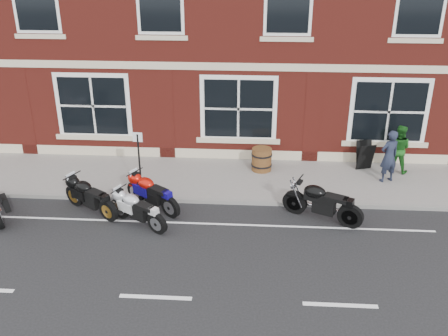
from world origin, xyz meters
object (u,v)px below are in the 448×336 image
at_px(moto_sport_silver, 138,208).
at_px(parking_sign, 139,160).
at_px(pedestrian_right, 398,149).
at_px(a_board_sign, 365,155).
at_px(moto_sport_red, 152,191).
at_px(moto_naked_black, 321,200).
at_px(pedestrian_left, 389,156).
at_px(moto_sport_black, 90,195).
at_px(barrel_planter, 262,159).

bearing_deg(moto_sport_silver, parking_sign, 41.45).
relative_size(pedestrian_right, a_board_sign, 1.74).
xyz_separation_m(pedestrian_right, parking_sign, (-8.07, -2.28, 0.36)).
height_order(moto_sport_red, moto_naked_black, moto_naked_black).
bearing_deg(a_board_sign, pedestrian_left, -78.94).
xyz_separation_m(moto_sport_silver, a_board_sign, (6.83, 3.97, 0.06)).
bearing_deg(parking_sign, moto_sport_black, -140.64).
xyz_separation_m(pedestrian_left, parking_sign, (-7.59, -1.50, 0.31)).
bearing_deg(moto_sport_silver, barrel_planter, -10.68).
height_order(moto_sport_black, parking_sign, parking_sign).
relative_size(moto_sport_silver, a_board_sign, 1.91).
distance_m(moto_sport_red, pedestrian_right, 8.14).
bearing_deg(parking_sign, pedestrian_right, 19.32).
bearing_deg(pedestrian_right, parking_sign, 37.17).
bearing_deg(moto_sport_black, moto_sport_red, -44.56).
bearing_deg(moto_sport_black, a_board_sign, -34.10).
distance_m(moto_naked_black, pedestrian_left, 3.37).
bearing_deg(pedestrian_left, moto_sport_black, -8.28).
xyz_separation_m(moto_naked_black, pedestrian_right, (2.83, 3.17, 0.33)).
height_order(moto_sport_silver, pedestrian_left, pedestrian_left).
xyz_separation_m(pedestrian_left, a_board_sign, (-0.52, 0.97, -0.39)).
xyz_separation_m(moto_sport_red, parking_sign, (-0.45, 0.56, 0.74)).
bearing_deg(moto_sport_black, pedestrian_right, -37.31).
distance_m(moto_sport_red, moto_sport_black, 1.74).
xyz_separation_m(moto_sport_black, moto_naked_black, (6.50, 0.02, 0.04)).
xyz_separation_m(moto_naked_black, barrel_planter, (-1.63, 2.98, -0.10)).
xyz_separation_m(pedestrian_right, a_board_sign, (-1.00, 0.19, -0.34)).
distance_m(moto_sport_red, moto_naked_black, 4.80).
distance_m(moto_sport_red, a_board_sign, 7.27).
xyz_separation_m(moto_sport_red, moto_naked_black, (4.79, -0.34, 0.05)).
bearing_deg(a_board_sign, pedestrian_right, -27.77).
xyz_separation_m(moto_sport_black, pedestrian_right, (9.33, 3.18, 0.37)).
bearing_deg(moto_sport_silver, moto_sport_red, 19.69).
distance_m(moto_sport_black, parking_sign, 1.71).
relative_size(pedestrian_left, a_board_sign, 1.85).
bearing_deg(moto_sport_red, parking_sign, 76.05).
bearing_deg(moto_sport_silver, moto_sport_black, 100.71).
relative_size(moto_sport_red, parking_sign, 0.88).
bearing_deg(pedestrian_right, barrel_planter, 23.84).
relative_size(moto_sport_red, pedestrian_right, 1.10).
relative_size(moto_naked_black, pedestrian_left, 1.25).
distance_m(moto_naked_black, barrel_planter, 3.40).
relative_size(moto_naked_black, parking_sign, 1.06).
height_order(pedestrian_right, parking_sign, parking_sign).
bearing_deg(moto_sport_red, moto_naked_black, -57.06).
bearing_deg(moto_sport_silver, a_board_sign, -27.29).
distance_m(moto_sport_black, barrel_planter, 5.72).
relative_size(moto_sport_red, pedestrian_left, 1.04).
xyz_separation_m(moto_sport_red, a_board_sign, (6.62, 3.02, 0.04)).
distance_m(moto_naked_black, pedestrian_right, 4.26).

